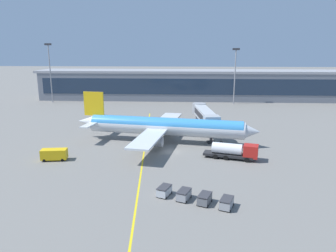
# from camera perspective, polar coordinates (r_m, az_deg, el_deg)

# --- Properties ---
(ground_plane) EXTENTS (700.00, 700.00, 0.00)m
(ground_plane) POSITION_cam_1_polar(r_m,az_deg,el_deg) (69.18, 0.40, -4.64)
(ground_plane) COLOR slate
(apron_lead_in_line) EXTENTS (7.03, 79.74, 0.01)m
(apron_lead_in_line) POSITION_cam_1_polar(r_m,az_deg,el_deg) (71.60, -4.23, -4.04)
(apron_lead_in_line) COLOR yellow
(apron_lead_in_line) RESTS_ON ground_plane
(terminal_building) EXTENTS (153.84, 16.93, 12.77)m
(terminal_building) POSITION_cam_1_polar(r_m,az_deg,el_deg) (142.36, 8.09, 7.32)
(terminal_building) COLOR slate
(terminal_building) RESTS_ON ground_plane
(main_airliner) EXTENTS (44.18, 35.26, 11.63)m
(main_airliner) POSITION_cam_1_polar(r_m,az_deg,el_deg) (75.15, -0.72, -0.05)
(main_airliner) COLOR silver
(main_airliner) RESTS_ON ground_plane
(jet_bridge) EXTENTS (6.24, 20.98, 6.61)m
(jet_bridge) POSITION_cam_1_polar(r_m,az_deg,el_deg) (84.14, 6.54, 2.04)
(jet_bridge) COLOR #B2B7BC
(jet_bridge) RESTS_ON ground_plane
(fuel_tanker) EXTENTS (11.08, 5.23, 3.25)m
(fuel_tanker) POSITION_cam_1_polar(r_m,az_deg,el_deg) (65.56, 11.81, -4.38)
(fuel_tanker) COLOR #232326
(fuel_tanker) RESTS_ON ground_plane
(crew_van) EXTENTS (5.24, 2.78, 2.30)m
(crew_van) POSITION_cam_1_polar(r_m,az_deg,el_deg) (67.62, -19.87, -4.75)
(crew_van) COLOR yellow
(crew_van) RESTS_ON ground_plane
(baggage_cart_0) EXTENTS (2.38, 3.02, 1.48)m
(baggage_cart_0) POSITION_cam_1_polar(r_m,az_deg,el_deg) (49.12, -0.68, -11.56)
(baggage_cart_0) COLOR #B2B7BC
(baggage_cart_0) RESTS_ON ground_plane
(baggage_cart_1) EXTENTS (2.38, 3.02, 1.48)m
(baggage_cart_1) POSITION_cam_1_polar(r_m,az_deg,el_deg) (48.00, 2.87, -12.21)
(baggage_cart_1) COLOR gray
(baggage_cart_1) RESTS_ON ground_plane
(baggage_cart_2) EXTENTS (2.38, 3.02, 1.48)m
(baggage_cart_2) POSITION_cam_1_polar(r_m,az_deg,el_deg) (47.07, 6.60, -12.84)
(baggage_cart_2) COLOR #595B60
(baggage_cart_2) RESTS_ON ground_plane
(baggage_cart_3) EXTENTS (2.38, 3.02, 1.48)m
(baggage_cart_3) POSITION_cam_1_polar(r_m,az_deg,el_deg) (46.33, 10.48, -13.43)
(baggage_cart_3) COLOR gray
(baggage_cart_3) RESTS_ON ground_plane
(apron_light_mast_0) EXTENTS (2.80, 0.50, 24.06)m
(apron_light_mast_0) POSITION_cam_1_polar(r_m,az_deg,el_deg) (140.96, -20.45, 9.67)
(apron_light_mast_0) COLOR gray
(apron_light_mast_0) RESTS_ON ground_plane
(apron_light_mast_1) EXTENTS (2.80, 0.50, 22.16)m
(apron_light_mast_1) POSITION_cam_1_polar(r_m,az_deg,el_deg) (130.81, 11.96, 9.54)
(apron_light_mast_1) COLOR gray
(apron_light_mast_1) RESTS_ON ground_plane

